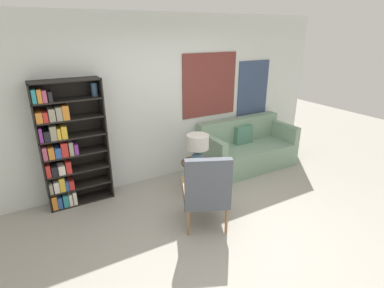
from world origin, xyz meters
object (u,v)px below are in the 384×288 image
(couch, at_px, (246,150))
(table_lamp, at_px, (198,146))
(bookshelf, at_px, (66,147))
(side_table, at_px, (197,165))
(armchair, at_px, (207,189))

(couch, xyz_separation_m, table_lamp, (-1.33, -0.45, 0.49))
(bookshelf, distance_m, couch, 3.14)
(side_table, bearing_deg, couch, 17.01)
(bookshelf, distance_m, armchair, 2.08)
(armchair, distance_m, side_table, 0.94)
(bookshelf, bearing_deg, table_lamp, -21.58)
(armchair, xyz_separation_m, side_table, (0.37, 0.86, -0.11))
(bookshelf, distance_m, side_table, 1.93)
(bookshelf, height_order, table_lamp, bookshelf)
(armchair, bearing_deg, bookshelf, 132.88)
(bookshelf, height_order, couch, bookshelf)
(armchair, bearing_deg, table_lamp, 66.54)
(couch, bearing_deg, table_lamp, -161.41)
(armchair, distance_m, table_lamp, 0.92)
(side_table, distance_m, table_lamp, 0.35)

